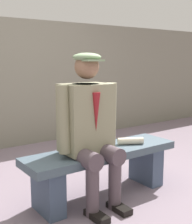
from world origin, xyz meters
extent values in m
plane|color=slate|center=(0.00, 0.00, 0.00)|extent=(30.00, 30.00, 0.00)
cube|color=#455561|center=(0.00, 0.00, 0.42)|extent=(1.49, 0.41, 0.07)
cube|color=#3F4E65|center=(-0.56, 0.00, 0.19)|extent=(0.15, 0.35, 0.38)
cube|color=#3F4E65|center=(0.56, 0.00, 0.19)|extent=(0.15, 0.35, 0.38)
cube|color=gray|center=(0.18, 0.00, 0.76)|extent=(0.42, 0.30, 0.59)
cylinder|color=#1E2338|center=(0.18, 0.00, 1.03)|extent=(0.23, 0.23, 0.06)
cone|color=maroon|center=(0.18, 0.15, 0.83)|extent=(0.07, 0.07, 0.32)
sphere|color=#8C664C|center=(0.18, 0.02, 1.20)|extent=(0.21, 0.21, 0.21)
ellipsoid|color=gray|center=(0.18, 0.02, 1.28)|extent=(0.24, 0.24, 0.07)
cube|color=gray|center=(0.18, 0.11, 1.25)|extent=(0.17, 0.09, 0.02)
cylinder|color=#504249|center=(0.06, 0.13, 0.47)|extent=(0.15, 0.38, 0.15)
cylinder|color=#504249|center=(0.06, 0.26, 0.23)|extent=(0.11, 0.11, 0.47)
cube|color=black|center=(0.06, 0.32, 0.03)|extent=(0.10, 0.24, 0.05)
cylinder|color=gray|center=(-0.06, 0.04, 0.78)|extent=(0.10, 0.11, 0.56)
cylinder|color=#504249|center=(0.30, 0.13, 0.47)|extent=(0.15, 0.38, 0.15)
cylinder|color=#504249|center=(0.30, 0.26, 0.23)|extent=(0.11, 0.11, 0.47)
cube|color=black|center=(0.30, 0.32, 0.03)|extent=(0.10, 0.24, 0.05)
cylinder|color=gray|center=(0.42, 0.04, 0.78)|extent=(0.10, 0.12, 0.56)
cylinder|color=beige|center=(-0.31, 0.03, 0.49)|extent=(0.25, 0.17, 0.07)
cube|color=slate|center=(0.00, -2.18, 0.91)|extent=(12.00, 0.24, 1.83)
camera|label=1|loc=(1.63, 2.17, 1.26)|focal=49.49mm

